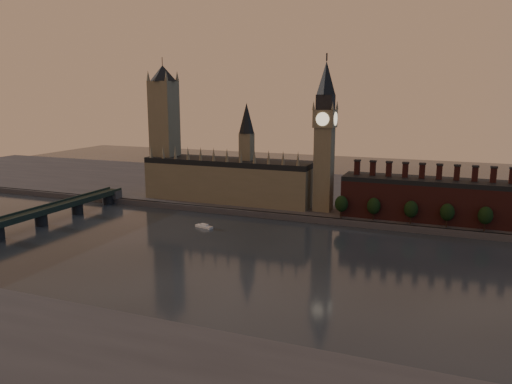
% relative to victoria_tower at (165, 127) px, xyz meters
% --- Properties ---
extents(ground, '(900.00, 900.00, 0.00)m').
position_rel_victoria_tower_xyz_m(ground, '(120.00, -115.00, -59.09)').
color(ground, black).
rests_on(ground, ground).
extents(north_bank, '(900.00, 182.00, 4.00)m').
position_rel_victoria_tower_xyz_m(north_bank, '(120.00, 63.04, -57.09)').
color(north_bank, '#4A4A4F').
rests_on(north_bank, ground).
extents(palace_of_westminster, '(130.00, 30.30, 74.00)m').
position_rel_victoria_tower_xyz_m(palace_of_westminster, '(55.59, -0.09, -37.46)').
color(palace_of_westminster, '#776D55').
rests_on(palace_of_westminster, north_bank).
extents(victoria_tower, '(24.00, 24.00, 108.00)m').
position_rel_victoria_tower_xyz_m(victoria_tower, '(0.00, 0.00, 0.00)').
color(victoria_tower, '#776D55').
rests_on(victoria_tower, north_bank).
extents(big_ben, '(15.00, 15.00, 107.00)m').
position_rel_victoria_tower_xyz_m(big_ben, '(130.00, -5.00, -2.26)').
color(big_ben, '#776D55').
rests_on(big_ben, north_bank).
extents(chimney_block, '(110.00, 25.00, 37.00)m').
position_rel_victoria_tower_xyz_m(chimney_block, '(200.00, -5.00, -41.27)').
color(chimney_block, '#51221F').
rests_on(chimney_block, north_bank).
extents(embankment_tree_0, '(8.60, 8.60, 14.88)m').
position_rel_victoria_tower_xyz_m(embankment_tree_0, '(146.53, -21.47, -45.62)').
color(embankment_tree_0, black).
rests_on(embankment_tree_0, north_bank).
extents(embankment_tree_1, '(8.60, 8.60, 14.88)m').
position_rel_victoria_tower_xyz_m(embankment_tree_1, '(167.31, -20.12, -45.62)').
color(embankment_tree_1, black).
rests_on(embankment_tree_1, north_bank).
extents(embankment_tree_2, '(8.60, 8.60, 14.88)m').
position_rel_victoria_tower_xyz_m(embankment_tree_2, '(190.52, -20.77, -45.62)').
color(embankment_tree_2, black).
rests_on(embankment_tree_2, north_bank).
extents(embankment_tree_3, '(8.60, 8.60, 14.88)m').
position_rel_victoria_tower_xyz_m(embankment_tree_3, '(211.83, -20.95, -45.62)').
color(embankment_tree_3, black).
rests_on(embankment_tree_3, north_bank).
extents(embankment_tree_4, '(8.60, 8.60, 14.88)m').
position_rel_victoria_tower_xyz_m(embankment_tree_4, '(233.15, -21.37, -45.62)').
color(embankment_tree_4, black).
rests_on(embankment_tree_4, north_bank).
extents(westminster_bridge, '(14.00, 200.00, 11.55)m').
position_rel_victoria_tower_xyz_m(westminster_bridge, '(-35.00, -117.70, -51.65)').
color(westminster_bridge, '#1D2C26').
rests_on(westminster_bridge, ground).
extents(river_boat, '(13.01, 6.89, 2.50)m').
position_rel_victoria_tower_xyz_m(river_boat, '(66.99, -64.14, -58.13)').
color(river_boat, silver).
rests_on(river_boat, ground).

